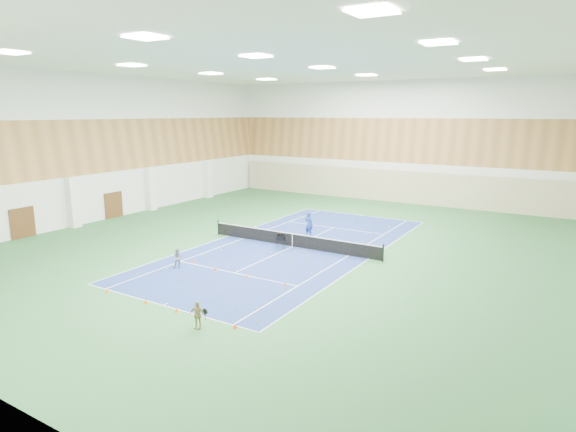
{
  "coord_description": "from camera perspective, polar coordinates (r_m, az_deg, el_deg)",
  "views": [
    {
      "loc": [
        16.02,
        -26.93,
        8.85
      ],
      "look_at": [
        -0.56,
        0.35,
        2.0
      ],
      "focal_mm": 30.0,
      "sensor_mm": 36.0,
      "label": 1
    }
  ],
  "objects": [
    {
      "name": "ground",
      "position": [
        32.56,
        0.53,
        -3.66
      ],
      "size": [
        40.0,
        40.0,
        0.0
      ],
      "primitive_type": "plane",
      "color": "#2A6234",
      "rests_on": "ground"
    },
    {
      "name": "wood_cladding",
      "position": [
        31.35,
        0.55,
        10.56
      ],
      "size": [
        36.0,
        40.0,
        8.0
      ],
      "primitive_type": null,
      "color": "#AF7641",
      "rests_on": "room_shell"
    },
    {
      "name": "cone_svc_c",
      "position": [
        26.66,
        -4.93,
        -7.1
      ],
      "size": [
        0.18,
        0.18,
        0.19
      ],
      "primitive_type": "cone",
      "color": "#FF480D",
      "rests_on": "ground"
    },
    {
      "name": "cone_base_a",
      "position": [
        26.12,
        -20.63,
        -8.25
      ],
      "size": [
        0.2,
        0.2,
        0.22
      ],
      "primitive_type": "cone",
      "color": "orange",
      "rests_on": "ground"
    },
    {
      "name": "cone_svc_b",
      "position": [
        28.05,
        -8.59,
        -6.19
      ],
      "size": [
        0.2,
        0.2,
        0.22
      ],
      "primitive_type": "cone",
      "color": "#DA5A0B",
      "rests_on": "ground"
    },
    {
      "name": "door_left_b",
      "position": [
        44.01,
        -19.95,
        1.24
      ],
      "size": [
        0.08,
        1.8,
        2.2
      ],
      "primitive_type": "cube",
      "color": "#593319",
      "rests_on": "ground"
    },
    {
      "name": "child_court",
      "position": [
        28.74,
        -12.92,
        -4.91
      ],
      "size": [
        0.73,
        0.72,
        1.18
      ],
      "primitive_type": "imported",
      "rotation": [
        0.0,
        0.0,
        0.73
      ],
      "color": "gray",
      "rests_on": "ground"
    },
    {
      "name": "cone_base_b",
      "position": [
        24.11,
        -16.51,
        -9.69
      ],
      "size": [
        0.19,
        0.19,
        0.21
      ],
      "primitive_type": "cone",
      "color": "#F85D0D",
      "rests_on": "ground"
    },
    {
      "name": "back_curtain",
      "position": [
        49.88,
        12.24,
        3.48
      ],
      "size": [
        35.4,
        0.16,
        3.2
      ],
      "primitive_type": "cube",
      "color": "#C6B793",
      "rests_on": "ground"
    },
    {
      "name": "cone_base_c",
      "position": [
        22.78,
        -13.08,
        -10.81
      ],
      "size": [
        0.18,
        0.18,
        0.2
      ],
      "primitive_type": "cone",
      "color": "#FF550D",
      "rests_on": "ground"
    },
    {
      "name": "tennis_net",
      "position": [
        32.42,
        0.53,
        -2.72
      ],
      "size": [
        12.8,
        0.1,
        1.1
      ],
      "primitive_type": null,
      "color": "black",
      "rests_on": "ground"
    },
    {
      "name": "room_shell",
      "position": [
        31.47,
        0.55,
        6.91
      ],
      "size": [
        36.0,
        40.0,
        12.0
      ],
      "primitive_type": null,
      "color": "white",
      "rests_on": "ground"
    },
    {
      "name": "court_surface",
      "position": [
        32.56,
        0.53,
        -3.65
      ],
      "size": [
        10.97,
        23.77,
        0.01
      ],
      "primitive_type": "cube",
      "color": "navy",
      "rests_on": "ground"
    },
    {
      "name": "coach",
      "position": [
        34.96,
        2.5,
        -0.99
      ],
      "size": [
        0.75,
        0.55,
        1.87
      ],
      "primitive_type": "imported",
      "rotation": [
        0.0,
        0.0,
        2.98
      ],
      "color": "navy",
      "rests_on": "ground"
    },
    {
      "name": "cone_svc_a",
      "position": [
        29.61,
        -11.01,
        -5.27
      ],
      "size": [
        0.22,
        0.22,
        0.24
      ],
      "primitive_type": "cone",
      "color": "#F64F0C",
      "rests_on": "ground"
    },
    {
      "name": "door_left_a",
      "position": [
        39.63,
        -28.93,
        -0.7
      ],
      "size": [
        0.08,
        1.8,
        2.2
      ],
      "primitive_type": "cube",
      "color": "#593319",
      "rests_on": "ground"
    },
    {
      "name": "tennis_balls_scatter",
      "position": [
        32.55,
        0.53,
        -3.58
      ],
      "size": [
        10.57,
        22.77,
        0.07
      ],
      "primitive_type": null,
      "color": "#CAEA27",
      "rests_on": "ground"
    },
    {
      "name": "cone_svc_d",
      "position": [
        25.41,
        -0.33,
        -8.04
      ],
      "size": [
        0.18,
        0.18,
        0.2
      ],
      "primitive_type": "cone",
      "color": "#DB5F0B",
      "rests_on": "ground"
    },
    {
      "name": "ball_cart",
      "position": [
        31.89,
        -0.87,
        -3.1
      ],
      "size": [
        0.69,
        0.69,
        0.97
      ],
      "primitive_type": null,
      "rotation": [
        0.0,
        0.0,
        0.28
      ],
      "color": "black",
      "rests_on": "ground"
    },
    {
      "name": "ceiling_light_grid",
      "position": [
        31.49,
        0.57,
        17.71
      ],
      "size": [
        21.4,
        25.4,
        0.06
      ],
      "primitive_type": null,
      "color": "white",
      "rests_on": "room_shell"
    },
    {
      "name": "child_apron",
      "position": [
        20.82,
        -10.71,
        -11.44
      ],
      "size": [
        0.76,
        0.48,
        1.21
      ],
      "primitive_type": "imported",
      "rotation": [
        0.0,
        0.0,
        0.28
      ],
      "color": "tan",
      "rests_on": "ground"
    },
    {
      "name": "cone_base_d",
      "position": [
        20.82,
        -6.29,
        -12.8
      ],
      "size": [
        0.19,
        0.19,
        0.21
      ],
      "primitive_type": "cone",
      "color": "#F0470C",
      "rests_on": "ground"
    }
  ]
}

